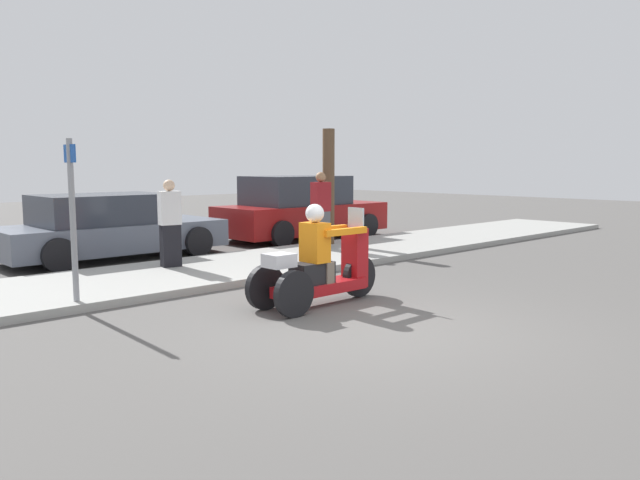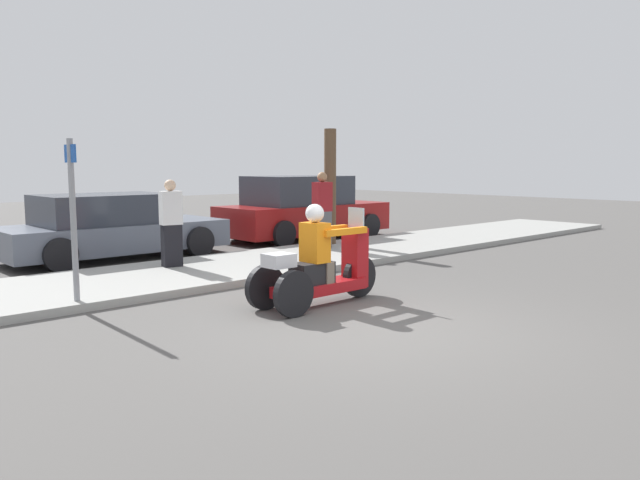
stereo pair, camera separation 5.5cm
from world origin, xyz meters
TOP-DOWN VIEW (x-y plane):
  - ground_plane at (0.00, 0.00)m, footprint 60.00×60.00m
  - sidewalk_strip at (0.00, 4.60)m, footprint 28.00×2.80m
  - motorcycle_trike at (0.40, 1.40)m, footprint 2.17×0.70m
  - spectator_far_back at (3.95, 5.14)m, footprint 0.42×0.28m
  - spectator_end_of_line at (0.20, 5.16)m, footprint 0.41×0.29m
  - parked_car_lot_right at (5.45, 7.52)m, footprint 4.71×2.11m
  - parked_car_lot_center at (0.15, 7.60)m, footprint 4.59×2.12m
  - tree_trunk at (4.61, 5.58)m, footprint 0.28×0.28m
  - street_sign at (-2.23, 3.45)m, footprint 0.08×0.36m

SIDE VIEW (x-z plane):
  - ground_plane at x=0.00m, z-range 0.00..0.00m
  - sidewalk_strip at x=0.00m, z-range 0.00..0.12m
  - motorcycle_trike at x=0.40m, z-range -0.20..1.24m
  - parked_car_lot_center at x=0.15m, z-range -0.03..1.34m
  - parked_car_lot_right at x=5.45m, z-range -0.06..1.62m
  - spectator_end_of_line at x=0.20m, z-range 0.09..1.68m
  - spectator_far_back at x=3.95m, z-range 0.09..1.78m
  - street_sign at x=-2.23m, z-range 0.22..2.42m
  - tree_trunk at x=4.61m, z-range 0.12..2.79m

